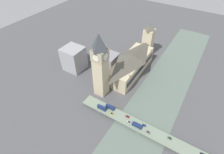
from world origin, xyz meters
The scene contains 18 objects.
ground_plane centered at (0.00, 0.00, 0.00)m, with size 600.00×600.00×0.00m, color #4C4C4F.
river_water centered at (-33.33, 0.00, 0.15)m, with size 54.65×360.00×0.30m, color slate.
parliament_hall centered at (17.09, -8.00, 14.83)m, with size 28.64×85.43×29.87m.
clock_tower centered at (29.93, 45.55, 43.35)m, with size 14.91×14.91×81.15m.
victoria_tower centered at (17.15, -62.02, 24.47)m, with size 14.62×14.62×52.94m.
road_bridge centered at (-33.33, 67.13, 3.42)m, with size 141.30×13.50×4.28m.
double_decker_bus_lead centered at (-29.59, 69.69, 6.89)m, with size 10.44×2.65×4.75m.
double_decker_bus_mid centered at (13.04, 70.22, 7.03)m, with size 10.48×2.49×5.01m.
double_decker_bus_rear centered at (5.77, 64.58, 6.89)m, with size 10.31×2.57×4.73m.
car_northbound_lead centered at (-92.01, 64.31, 4.96)m, with size 4.78×1.92×1.38m.
car_northbound_mid centered at (-35.36, 64.48, 4.92)m, with size 4.29×1.79×1.24m.
car_northbound_tail centered at (-20.67, 69.54, 4.98)m, with size 4.66×1.83×1.39m.
car_southbound_lead centered at (0.47, 69.83, 5.00)m, with size 3.90×1.88×1.40m.
car_southbound_mid centered at (-41.76, 69.74, 5.03)m, with size 4.71×1.81×1.49m.
car_southbound_tail centered at (-61.88, 64.65, 4.94)m, with size 4.06×1.89×1.29m.
car_southbound_extra centered at (-15.97, 64.20, 4.98)m, with size 4.60×1.93×1.40m.
city_block_west centered at (89.72, 25.91, 16.80)m, with size 27.08×25.71×33.61m.
city_block_center centered at (57.39, -6.96, 8.69)m, with size 32.61×25.45×17.38m.
Camera 1 is at (-60.09, 166.26, 159.68)m, focal length 28.00 mm.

